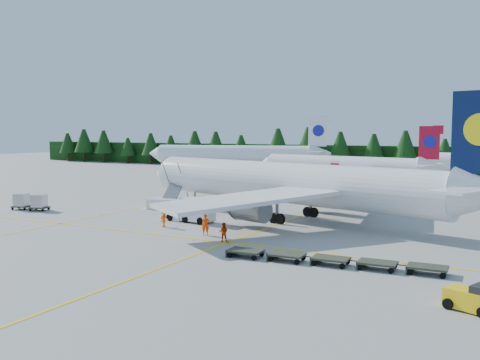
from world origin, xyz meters
The scene contains 16 objects.
ground centered at (0.00, 0.00, 0.00)m, with size 320.00×320.00×0.00m, color #9E9E99.
taxi_stripe_a centered at (-14.00, 20.00, 0.01)m, with size 0.25×120.00×0.01m, color yellow.
taxi_stripe_b centered at (6.00, 20.00, 0.01)m, with size 0.25×120.00×0.01m, color yellow.
taxi_stripe_cross centered at (0.00, -6.00, 0.01)m, with size 80.00×0.25×0.01m, color yellow.
treeline_hedge centered at (0.00, 82.00, 3.00)m, with size 220.00×4.00×6.00m, color black.
airliner_navy centered at (4.30, 8.13, 3.89)m, with size 43.55×35.37×12.93m.
airliner_red centered at (-2.53, 49.98, 3.12)m, with size 35.44×28.92×10.38m.
airliner_far_left centered at (-34.72, 66.08, 4.00)m, with size 43.24×13.18×12.75m.
airstairs centered at (-10.34, 8.25, 0.94)m, with size 5.21×7.08×4.34m.
service_truck centered at (-2.75, 1.49, 1.26)m, with size 5.46×2.47×2.55m.
baggage_tug centered at (26.16, -15.01, 0.69)m, with size 2.95×2.24×1.41m.
dolly_train centered at (16.29, -9.19, 0.49)m, with size 15.75×3.19×0.15m.
uld_pair centered at (-24.52, -0.78, 1.09)m, with size 5.17×2.54×1.61m.
crew_a centered at (2.58, -4.12, 0.98)m, with size 0.72×0.47×1.97m, color #FF4305.
crew_b centered at (5.38, -5.67, 0.84)m, with size 0.82×0.64×1.68m, color red.
crew_c centered at (-3.32, -2.44, 0.86)m, with size 0.71×0.48×1.71m, color #FF5B05.
Camera 1 is at (28.31, -45.43, 9.65)m, focal length 40.00 mm.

